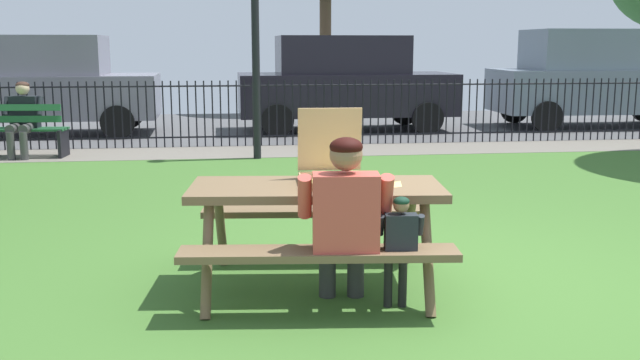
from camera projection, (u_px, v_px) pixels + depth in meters
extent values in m
cube|color=#406D2B|center=(398.00, 223.00, 7.21)|extent=(28.00, 11.46, 0.02)
cube|color=slate|center=(329.00, 150.00, 12.11)|extent=(28.00, 1.40, 0.01)
cube|color=#515154|center=(306.00, 126.00, 15.80)|extent=(28.00, 6.16, 0.01)
cube|color=brown|center=(316.00, 189.00, 5.12)|extent=(1.86, 0.93, 0.06)
cube|color=brown|center=(319.00, 254.00, 4.58)|extent=(1.82, 0.45, 0.05)
cube|color=brown|center=(315.00, 211.00, 5.76)|extent=(1.82, 0.45, 0.05)
cylinder|color=brown|center=(207.00, 259.00, 4.76)|extent=(0.11, 0.44, 0.74)
cylinder|color=brown|center=(221.00, 228.00, 5.57)|extent=(0.11, 0.44, 0.74)
cylinder|color=brown|center=(428.00, 257.00, 4.80)|extent=(0.11, 0.44, 0.74)
cylinder|color=brown|center=(409.00, 226.00, 5.61)|extent=(0.11, 0.44, 0.74)
cube|color=tan|center=(333.00, 184.00, 5.14)|extent=(0.49, 0.49, 0.01)
cube|color=silver|center=(333.00, 183.00, 5.14)|extent=(0.45, 0.45, 0.00)
cube|color=tan|center=(337.00, 186.00, 4.90)|extent=(0.48, 0.03, 0.04)
cube|color=tan|center=(330.00, 174.00, 5.36)|extent=(0.48, 0.03, 0.04)
cube|color=tan|center=(301.00, 180.00, 5.11)|extent=(0.03, 0.48, 0.04)
cube|color=tan|center=(365.00, 179.00, 5.15)|extent=(0.03, 0.48, 0.04)
cube|color=tan|center=(330.00, 139.00, 5.33)|extent=(0.48, 0.09, 0.47)
cylinder|color=tan|center=(333.00, 182.00, 5.13)|extent=(0.40, 0.40, 0.01)
cylinder|color=#F1DD69|center=(333.00, 181.00, 5.13)|extent=(0.37, 0.37, 0.00)
pyramid|color=#F4D571|center=(389.00, 184.00, 5.11)|extent=(0.27, 0.29, 0.01)
cube|color=tan|center=(381.00, 187.00, 5.01)|extent=(0.14, 0.12, 0.02)
cylinder|color=#333333|center=(327.00, 266.00, 5.04)|extent=(0.12, 0.12, 0.44)
cylinder|color=#333333|center=(329.00, 240.00, 4.79)|extent=(0.19, 0.43, 0.15)
cylinder|color=#333333|center=(356.00, 266.00, 5.04)|extent=(0.12, 0.12, 0.44)
cylinder|color=#333333|center=(358.00, 240.00, 4.79)|extent=(0.19, 0.43, 0.15)
cube|color=#CC4C3F|center=(346.00, 214.00, 4.54)|extent=(0.44, 0.26, 0.52)
cylinder|color=#CC4C3F|center=(305.00, 197.00, 4.56)|extent=(0.11, 0.22, 0.31)
cylinder|color=#CC4C3F|center=(386.00, 196.00, 4.58)|extent=(0.11, 0.22, 0.31)
sphere|color=#8C6647|center=(346.00, 154.00, 4.49)|extent=(0.21, 0.21, 0.21)
ellipsoid|color=black|center=(346.00, 147.00, 4.47)|extent=(0.21, 0.20, 0.12)
cylinder|color=black|center=(388.00, 276.00, 4.84)|extent=(0.06, 0.06, 0.44)
cylinder|color=black|center=(391.00, 246.00, 4.69)|extent=(0.09, 0.21, 0.07)
cylinder|color=black|center=(403.00, 275.00, 4.84)|extent=(0.06, 0.06, 0.44)
cylinder|color=black|center=(406.00, 246.00, 4.70)|extent=(0.09, 0.21, 0.07)
cube|color=#1E2328|center=(401.00, 234.00, 4.57)|extent=(0.22, 0.13, 0.26)
cylinder|color=#1E2328|center=(381.00, 225.00, 4.58)|extent=(0.05, 0.11, 0.15)
cylinder|color=#1E2328|center=(420.00, 225.00, 4.59)|extent=(0.05, 0.11, 0.15)
sphere|color=#8C6647|center=(401.00, 205.00, 4.55)|extent=(0.10, 0.10, 0.10)
ellipsoid|color=#123122|center=(401.00, 201.00, 4.54)|extent=(0.10, 0.10, 0.06)
cylinder|color=black|center=(324.00, 85.00, 12.60)|extent=(23.39, 0.03, 0.03)
cylinder|color=black|center=(324.00, 135.00, 12.76)|extent=(23.39, 0.03, 0.03)
cylinder|color=black|center=(2.00, 116.00, 12.02)|extent=(0.02, 0.02, 1.15)
cylinder|color=black|center=(11.00, 116.00, 12.04)|extent=(0.02, 0.02, 1.15)
cylinder|color=black|center=(20.00, 116.00, 12.05)|extent=(0.02, 0.02, 1.15)
cylinder|color=black|center=(28.00, 116.00, 12.07)|extent=(0.02, 0.02, 1.15)
cylinder|color=black|center=(37.00, 116.00, 12.09)|extent=(0.02, 0.02, 1.15)
cylinder|color=black|center=(46.00, 116.00, 12.11)|extent=(0.02, 0.02, 1.15)
cylinder|color=black|center=(54.00, 116.00, 12.12)|extent=(0.02, 0.02, 1.15)
cylinder|color=black|center=(63.00, 116.00, 12.14)|extent=(0.02, 0.02, 1.15)
cylinder|color=black|center=(71.00, 115.00, 12.16)|extent=(0.02, 0.02, 1.15)
cylinder|color=black|center=(80.00, 115.00, 12.17)|extent=(0.02, 0.02, 1.15)
cylinder|color=black|center=(88.00, 115.00, 12.19)|extent=(0.02, 0.02, 1.15)
cylinder|color=black|center=(97.00, 115.00, 12.21)|extent=(0.02, 0.02, 1.15)
cylinder|color=black|center=(105.00, 115.00, 12.23)|extent=(0.02, 0.02, 1.15)
cylinder|color=black|center=(114.00, 115.00, 12.24)|extent=(0.02, 0.02, 1.15)
cylinder|color=black|center=(122.00, 115.00, 12.26)|extent=(0.02, 0.02, 1.15)
cylinder|color=black|center=(130.00, 115.00, 12.28)|extent=(0.02, 0.02, 1.15)
cylinder|color=black|center=(139.00, 115.00, 12.29)|extent=(0.02, 0.02, 1.15)
cylinder|color=black|center=(147.00, 115.00, 12.31)|extent=(0.02, 0.02, 1.15)
cylinder|color=black|center=(155.00, 115.00, 12.33)|extent=(0.02, 0.02, 1.15)
cylinder|color=black|center=(164.00, 114.00, 12.35)|extent=(0.02, 0.02, 1.15)
cylinder|color=black|center=(172.00, 114.00, 12.36)|extent=(0.02, 0.02, 1.15)
cylinder|color=black|center=(180.00, 114.00, 12.38)|extent=(0.02, 0.02, 1.15)
cylinder|color=black|center=(188.00, 114.00, 12.40)|extent=(0.02, 0.02, 1.15)
cylinder|color=black|center=(196.00, 114.00, 12.41)|extent=(0.02, 0.02, 1.15)
cylinder|color=black|center=(204.00, 114.00, 12.43)|extent=(0.02, 0.02, 1.15)
cylinder|color=black|center=(213.00, 114.00, 12.45)|extent=(0.02, 0.02, 1.15)
cylinder|color=black|center=(221.00, 114.00, 12.46)|extent=(0.02, 0.02, 1.15)
cylinder|color=black|center=(229.00, 114.00, 12.48)|extent=(0.02, 0.02, 1.15)
cylinder|color=black|center=(237.00, 114.00, 12.50)|extent=(0.02, 0.02, 1.15)
cylinder|color=black|center=(245.00, 113.00, 12.52)|extent=(0.02, 0.02, 1.15)
cylinder|color=black|center=(253.00, 113.00, 12.53)|extent=(0.02, 0.02, 1.15)
cylinder|color=black|center=(261.00, 113.00, 12.55)|extent=(0.02, 0.02, 1.15)
cylinder|color=black|center=(269.00, 113.00, 12.57)|extent=(0.02, 0.02, 1.15)
cylinder|color=black|center=(277.00, 113.00, 12.58)|extent=(0.02, 0.02, 1.15)
cylinder|color=black|center=(285.00, 113.00, 12.60)|extent=(0.02, 0.02, 1.15)
cylinder|color=black|center=(293.00, 113.00, 12.62)|extent=(0.02, 0.02, 1.15)
cylinder|color=black|center=(301.00, 113.00, 12.64)|extent=(0.02, 0.02, 1.15)
cylinder|color=black|center=(308.00, 113.00, 12.65)|extent=(0.02, 0.02, 1.15)
cylinder|color=black|center=(316.00, 113.00, 12.67)|extent=(0.02, 0.02, 1.15)
cylinder|color=black|center=(324.00, 113.00, 12.69)|extent=(0.02, 0.02, 1.15)
cylinder|color=black|center=(332.00, 112.00, 12.70)|extent=(0.02, 0.02, 1.15)
cylinder|color=black|center=(340.00, 112.00, 12.72)|extent=(0.02, 0.02, 1.15)
cylinder|color=black|center=(347.00, 112.00, 12.74)|extent=(0.02, 0.02, 1.15)
cylinder|color=black|center=(355.00, 112.00, 12.76)|extent=(0.02, 0.02, 1.15)
cylinder|color=black|center=(363.00, 112.00, 12.77)|extent=(0.02, 0.02, 1.15)
cylinder|color=black|center=(371.00, 112.00, 12.79)|extent=(0.02, 0.02, 1.15)
cylinder|color=black|center=(378.00, 112.00, 12.81)|extent=(0.02, 0.02, 1.15)
cylinder|color=black|center=(386.00, 112.00, 12.82)|extent=(0.02, 0.02, 1.15)
cylinder|color=black|center=(394.00, 112.00, 12.84)|extent=(0.02, 0.02, 1.15)
cylinder|color=black|center=(401.00, 112.00, 12.86)|extent=(0.02, 0.02, 1.15)
cylinder|color=black|center=(409.00, 112.00, 12.88)|extent=(0.02, 0.02, 1.15)
cylinder|color=black|center=(416.00, 111.00, 12.89)|extent=(0.02, 0.02, 1.15)
cylinder|color=black|center=(424.00, 111.00, 12.91)|extent=(0.02, 0.02, 1.15)
cylinder|color=black|center=(431.00, 111.00, 12.93)|extent=(0.02, 0.02, 1.15)
cylinder|color=black|center=(439.00, 111.00, 12.94)|extent=(0.02, 0.02, 1.15)
cylinder|color=black|center=(447.00, 111.00, 12.96)|extent=(0.02, 0.02, 1.15)
cylinder|color=black|center=(454.00, 111.00, 12.98)|extent=(0.02, 0.02, 1.15)
cylinder|color=black|center=(461.00, 111.00, 13.00)|extent=(0.02, 0.02, 1.15)
cylinder|color=black|center=(469.00, 111.00, 13.01)|extent=(0.02, 0.02, 1.15)
cylinder|color=black|center=(476.00, 111.00, 13.03)|extent=(0.02, 0.02, 1.15)
cylinder|color=black|center=(484.00, 111.00, 13.05)|extent=(0.02, 0.02, 1.15)
cylinder|color=black|center=(491.00, 111.00, 13.06)|extent=(0.02, 0.02, 1.15)
cylinder|color=black|center=(498.00, 111.00, 13.08)|extent=(0.02, 0.02, 1.15)
cylinder|color=black|center=(506.00, 110.00, 13.10)|extent=(0.02, 0.02, 1.15)
cylinder|color=black|center=(513.00, 110.00, 13.12)|extent=(0.02, 0.02, 1.15)
cylinder|color=black|center=(520.00, 110.00, 13.13)|extent=(0.02, 0.02, 1.15)
cylinder|color=black|center=(528.00, 110.00, 13.15)|extent=(0.02, 0.02, 1.15)
cylinder|color=black|center=(535.00, 110.00, 13.17)|extent=(0.02, 0.02, 1.15)
cylinder|color=black|center=(542.00, 110.00, 13.18)|extent=(0.02, 0.02, 1.15)
cylinder|color=black|center=(549.00, 110.00, 13.20)|extent=(0.02, 0.02, 1.15)
cylinder|color=black|center=(557.00, 110.00, 13.22)|extent=(0.02, 0.02, 1.15)
cylinder|color=black|center=(564.00, 110.00, 13.23)|extent=(0.02, 0.02, 1.15)
cylinder|color=black|center=(571.00, 110.00, 13.25)|extent=(0.02, 0.02, 1.15)
cylinder|color=black|center=(578.00, 110.00, 13.27)|extent=(0.02, 0.02, 1.15)
cylinder|color=black|center=(585.00, 109.00, 13.29)|extent=(0.02, 0.02, 1.15)
cylinder|color=black|center=(592.00, 109.00, 13.30)|extent=(0.02, 0.02, 1.15)
cylinder|color=black|center=(600.00, 109.00, 13.32)|extent=(0.02, 0.02, 1.15)
cylinder|color=black|center=(607.00, 109.00, 13.34)|extent=(0.02, 0.02, 1.15)
cylinder|color=black|center=(614.00, 109.00, 13.35)|extent=(0.02, 0.02, 1.15)
cylinder|color=black|center=(621.00, 109.00, 13.37)|extent=(0.02, 0.02, 1.15)
cylinder|color=black|center=(628.00, 109.00, 13.39)|extent=(0.02, 0.02, 1.15)
cylinder|color=black|center=(635.00, 109.00, 13.41)|extent=(0.02, 0.02, 1.15)
cube|color=#225B32|center=(19.00, 128.00, 11.48)|extent=(1.60, 0.24, 0.04)
cube|color=#225B32|center=(15.00, 129.00, 11.34)|extent=(1.60, 0.24, 0.04)
cube|color=#225B32|center=(12.00, 130.00, 11.21)|extent=(1.60, 0.24, 0.04)
cube|color=#225B32|center=(9.00, 119.00, 11.11)|extent=(1.60, 0.20, 0.11)
cube|color=#225B32|center=(8.00, 108.00, 11.08)|extent=(1.60, 0.20, 0.11)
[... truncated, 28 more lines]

